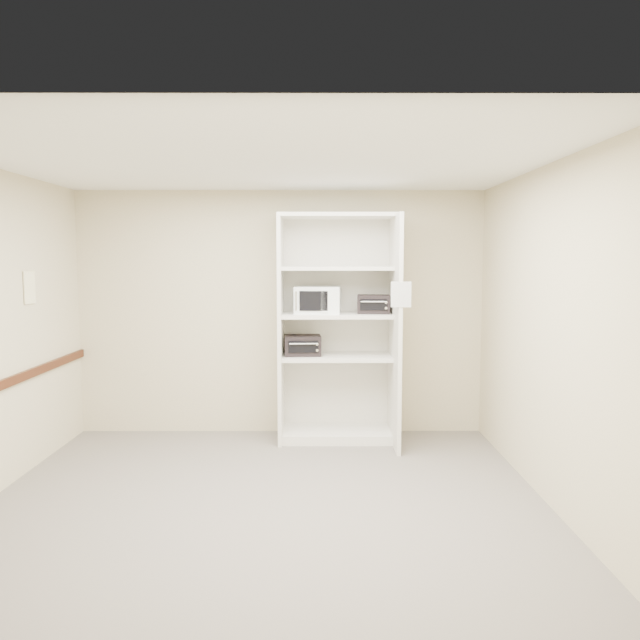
{
  "coord_description": "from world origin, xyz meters",
  "views": [
    {
      "loc": [
        0.42,
        -4.93,
        1.94
      ],
      "look_at": [
        0.44,
        1.42,
        1.33
      ],
      "focal_mm": 35.0,
      "sensor_mm": 36.0,
      "label": 1
    }
  ],
  "objects_px": {
    "shelving_unit": "(341,335)",
    "microwave": "(318,300)",
    "toaster_oven_upper": "(374,304)",
    "toaster_oven_lower": "(303,345)"
  },
  "relations": [
    {
      "from": "microwave",
      "to": "toaster_oven_upper",
      "type": "distance_m",
      "value": 0.59
    },
    {
      "from": "shelving_unit",
      "to": "toaster_oven_upper",
      "type": "distance_m",
      "value": 0.48
    },
    {
      "from": "shelving_unit",
      "to": "microwave",
      "type": "height_order",
      "value": "shelving_unit"
    },
    {
      "from": "shelving_unit",
      "to": "toaster_oven_upper",
      "type": "xyz_separation_m",
      "value": [
        0.34,
        -0.01,
        0.34
      ]
    },
    {
      "from": "toaster_oven_upper",
      "to": "toaster_oven_lower",
      "type": "bearing_deg",
      "value": -175.1
    },
    {
      "from": "shelving_unit",
      "to": "toaster_oven_lower",
      "type": "distance_m",
      "value": 0.43
    },
    {
      "from": "microwave",
      "to": "toaster_oven_upper",
      "type": "relative_size",
      "value": 1.4
    },
    {
      "from": "toaster_oven_upper",
      "to": "toaster_oven_lower",
      "type": "height_order",
      "value": "toaster_oven_upper"
    },
    {
      "from": "toaster_oven_lower",
      "to": "toaster_oven_upper",
      "type": "bearing_deg",
      "value": -4.09
    },
    {
      "from": "microwave",
      "to": "toaster_oven_lower",
      "type": "distance_m",
      "value": 0.51
    }
  ]
}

